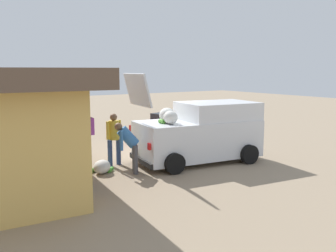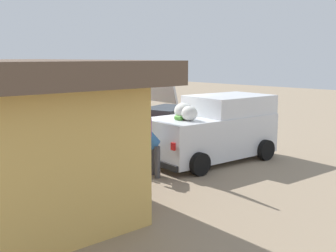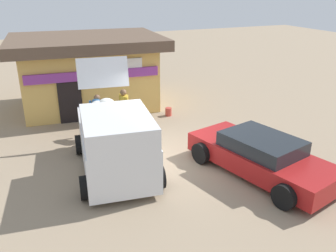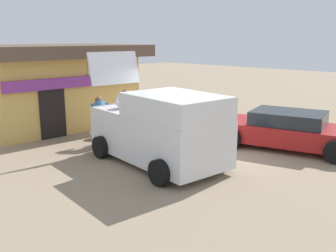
% 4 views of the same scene
% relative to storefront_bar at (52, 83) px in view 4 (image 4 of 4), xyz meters
% --- Properties ---
extents(ground_plane, '(60.00, 60.00, 0.00)m').
position_rel_storefront_bar_xyz_m(ground_plane, '(1.41, -5.86, -1.63)').
color(ground_plane, gray).
extents(storefront_bar, '(6.75, 5.32, 3.09)m').
position_rel_storefront_bar_xyz_m(storefront_bar, '(0.00, 0.00, 0.00)').
color(storefront_bar, '#E0B259').
rests_on(storefront_bar, ground_plane).
extents(delivery_van, '(2.62, 4.49, 2.95)m').
position_rel_storefront_bar_xyz_m(delivery_van, '(-0.57, -6.46, -0.64)').
color(delivery_van, silver).
rests_on(delivery_van, ground_plane).
extents(parked_sedan, '(2.92, 4.74, 1.16)m').
position_rel_storefront_bar_xyz_m(parked_sedan, '(3.24, -8.23, -1.06)').
color(parked_sedan, maroon).
rests_on(parked_sedan, ground_plane).
extents(vendor_standing, '(0.41, 0.56, 1.68)m').
position_rel_storefront_bar_xyz_m(vendor_standing, '(0.50, -3.78, -0.65)').
color(vendor_standing, navy).
rests_on(vendor_standing, ground_plane).
extents(customer_bending, '(0.66, 0.74, 1.52)m').
position_rel_storefront_bar_xyz_m(customer_bending, '(-0.52, -3.78, -0.71)').
color(customer_bending, '#4C4C51').
rests_on(customer_bending, ground_plane).
extents(unloaded_banana_pile, '(0.92, 0.89, 0.40)m').
position_rel_storefront_bar_xyz_m(unloaded_banana_pile, '(-0.10, -3.08, -1.45)').
color(unloaded_banana_pile, silver).
rests_on(unloaded_banana_pile, ground_plane).
extents(paint_bucket, '(0.27, 0.27, 0.34)m').
position_rel_storefront_bar_xyz_m(paint_bucket, '(2.72, -2.68, -1.45)').
color(paint_bucket, '#BF3F33').
rests_on(paint_bucket, ground_plane).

